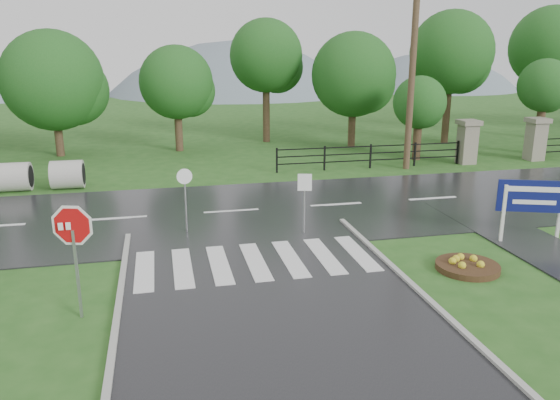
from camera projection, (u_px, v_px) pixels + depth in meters
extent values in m
plane|color=#26551C|center=(301.00, 360.00, 10.48)|extent=(120.00, 120.00, 0.00)
cube|color=black|center=(231.00, 212.00, 19.88)|extent=(90.00, 8.00, 0.04)
cube|color=#2A2A2C|center=(546.00, 252.00, 16.02)|extent=(2.20, 11.00, 0.04)
cube|color=silver|center=(145.00, 270.00, 14.53)|extent=(0.50, 2.80, 0.02)
cube|color=silver|center=(183.00, 267.00, 14.74)|extent=(0.50, 2.80, 0.02)
cube|color=silver|center=(219.00, 264.00, 14.95)|extent=(0.50, 2.80, 0.02)
cube|color=silver|center=(255.00, 261.00, 15.16)|extent=(0.50, 2.80, 0.02)
cube|color=silver|center=(290.00, 258.00, 15.37)|extent=(0.50, 2.80, 0.02)
cube|color=silver|center=(324.00, 255.00, 15.58)|extent=(0.50, 2.80, 0.02)
cube|color=silver|center=(357.00, 253.00, 15.79)|extent=(0.50, 2.80, 0.02)
cube|color=gray|center=(467.00, 144.00, 27.97)|extent=(0.80, 0.80, 2.00)
cube|color=#6B6659|center=(469.00, 122.00, 27.67)|extent=(1.00, 1.00, 0.24)
cube|color=gray|center=(535.00, 141.00, 28.81)|extent=(0.80, 0.80, 2.00)
cube|color=#6B6659|center=(538.00, 120.00, 28.51)|extent=(1.00, 1.00, 0.24)
cube|color=black|center=(370.00, 160.00, 27.03)|extent=(9.50, 0.05, 0.05)
cube|color=black|center=(371.00, 153.00, 26.94)|extent=(9.50, 0.05, 0.05)
cube|color=black|center=(371.00, 146.00, 26.84)|extent=(9.50, 0.05, 0.05)
cube|color=black|center=(277.00, 160.00, 25.98)|extent=(0.08, 0.08, 1.20)
cube|color=black|center=(458.00, 152.00, 27.97)|extent=(0.08, 0.08, 1.20)
cube|color=black|center=(543.00, 149.00, 29.02)|extent=(0.08, 0.08, 1.20)
sphere|color=slate|center=(239.00, 215.00, 77.91)|extent=(48.00, 48.00, 48.00)
sphere|color=slate|center=(421.00, 176.00, 82.61)|extent=(36.00, 36.00, 36.00)
cylinder|color=#9E9B93|center=(14.00, 177.00, 22.66)|extent=(1.30, 1.20, 1.20)
cylinder|color=#9E9B93|center=(68.00, 175.00, 23.10)|extent=(1.30, 1.20, 1.20)
cube|color=#939399|center=(77.00, 275.00, 11.88)|extent=(0.06, 0.06, 2.04)
cylinder|color=white|center=(72.00, 225.00, 11.59)|extent=(1.18, 0.37, 1.23)
cylinder|color=#B70C0F|center=(72.00, 226.00, 11.57)|extent=(1.03, 0.33, 1.07)
cube|color=silver|center=(503.00, 214.00, 16.57)|extent=(0.12, 0.12, 1.82)
cube|color=silver|center=(560.00, 210.00, 16.99)|extent=(0.12, 0.12, 1.82)
cube|color=#0D1356|center=(534.00, 196.00, 16.65)|extent=(2.07, 0.80, 1.00)
cube|color=white|center=(536.00, 189.00, 16.55)|extent=(1.63, 0.60, 0.16)
cube|color=white|center=(534.00, 202.00, 16.66)|extent=(1.20, 0.44, 0.14)
cylinder|color=#332111|center=(467.00, 267.00, 14.71)|extent=(1.69, 1.69, 0.17)
cube|color=#939399|center=(304.00, 206.00, 17.27)|extent=(0.04, 0.04, 1.87)
cube|color=white|center=(305.00, 182.00, 17.04)|extent=(0.44, 0.13, 0.54)
cylinder|color=#939399|center=(186.00, 203.00, 17.40)|extent=(0.06, 0.06, 1.98)
cylinder|color=white|center=(184.00, 176.00, 17.14)|extent=(0.49, 0.08, 0.50)
cylinder|color=#473523|center=(412.00, 72.00, 25.76)|extent=(0.31, 0.31, 9.38)
cylinder|color=#3D2B1C|center=(417.00, 136.00, 28.88)|extent=(0.42, 0.42, 2.53)
sphere|color=#174C18|center=(420.00, 102.00, 28.40)|extent=(2.75, 2.75, 2.75)
cylinder|color=#3D2B1C|center=(540.00, 126.00, 30.33)|extent=(0.43, 0.43, 3.17)
sphere|color=#174C18|center=(545.00, 85.00, 29.74)|extent=(2.87, 2.87, 2.87)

